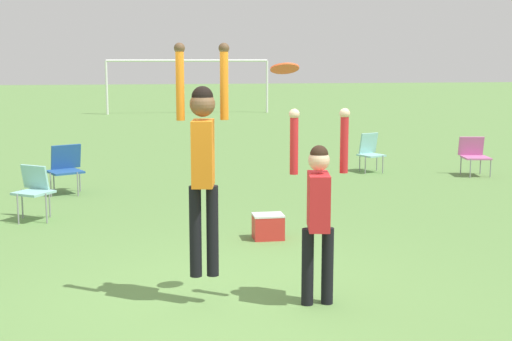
{
  "coord_description": "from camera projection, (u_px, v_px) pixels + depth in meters",
  "views": [
    {
      "loc": [
        -0.88,
        -6.86,
        2.43
      ],
      "look_at": [
        0.27,
        0.16,
        1.3
      ],
      "focal_mm": 50.0,
      "sensor_mm": 36.0,
      "label": 1
    }
  ],
  "objects": [
    {
      "name": "camping_chair_0",
      "position": [
        370.0,
        150.0,
        15.28
      ],
      "size": [
        0.6,
        0.65,
        0.83
      ],
      "rotation": [
        0.0,
        0.0,
        3.56
      ],
      "color": "gray",
      "rests_on": "ground_plane"
    },
    {
      "name": "camping_chair_1",
      "position": [
        66.0,
        166.0,
        12.84
      ],
      "size": [
        0.73,
        0.79,
        0.87
      ],
      "rotation": [
        0.0,
        0.0,
        3.59
      ],
      "color": "gray",
      "rests_on": "ground_plane"
    },
    {
      "name": "frisbee",
      "position": [
        285.0,
        68.0,
        6.81
      ],
      "size": [
        0.28,
        0.27,
        0.11
      ],
      "color": "#E04C23"
    },
    {
      "name": "cooler_box",
      "position": [
        268.0,
        226.0,
        9.63
      ],
      "size": [
        0.41,
        0.32,
        0.34
      ],
      "color": "red",
      "rests_on": "ground_plane"
    },
    {
      "name": "camping_chair_3",
      "position": [
        34.0,
        187.0,
        10.73
      ],
      "size": [
        0.66,
        0.73,
        0.82
      ],
      "rotation": [
        0.0,
        0.0,
        2.53
      ],
      "color": "gray",
      "rests_on": "ground_plane"
    },
    {
      "name": "person_jumping",
      "position": [
        203.0,
        153.0,
        6.88
      ],
      "size": [
        0.52,
        0.4,
        2.28
      ],
      "rotation": [
        0.0,
        0.0,
        1.4
      ],
      "color": "black",
      "rests_on": "ground_plane"
    },
    {
      "name": "ground_plane",
      "position": [
        232.0,
        300.0,
        7.21
      ],
      "size": [
        120.0,
        120.0,
        0.0
      ],
      "primitive_type": "plane",
      "color": "#608C47"
    },
    {
      "name": "soccer_goal",
      "position": [
        188.0,
        71.0,
        31.01
      ],
      "size": [
        7.1,
        0.1,
        2.35
      ],
      "color": "white",
      "rests_on": "ground_plane"
    },
    {
      "name": "camping_chair_2",
      "position": [
        474.0,
        153.0,
        14.81
      ],
      "size": [
        0.59,
        0.63,
        0.8
      ],
      "rotation": [
        0.0,
        0.0,
        2.99
      ],
      "color": "gray",
      "rests_on": "ground_plane"
    },
    {
      "name": "person_defending",
      "position": [
        318.0,
        204.0,
        6.94
      ],
      "size": [
        0.6,
        0.48,
        1.95
      ],
      "rotation": [
        0.0,
        0.0,
        -1.74
      ],
      "color": "black",
      "rests_on": "ground_plane"
    }
  ]
}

